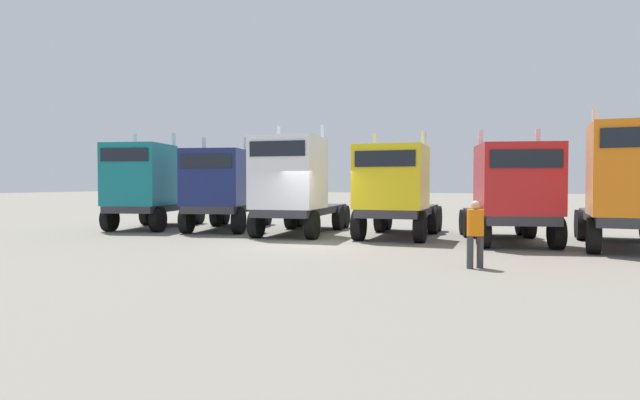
{
  "coord_description": "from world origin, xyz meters",
  "views": [
    {
      "loc": [
        7.05,
        -16.15,
        2.05
      ],
      "look_at": [
        -1.06,
        3.86,
        1.38
      ],
      "focal_mm": 29.57,
      "sensor_mm": 36.0,
      "label": 1
    }
  ],
  "objects_px": {
    "semi_truck_teal": "(145,185)",
    "semi_truck_red": "(513,193)",
    "semi_truck_navy": "(221,189)",
    "semi_truck_orange": "(631,186)",
    "semi_truck_white": "(294,185)",
    "visitor_in_hivis": "(475,229)",
    "semi_truck_yellow": "(395,190)"
  },
  "relations": [
    {
      "from": "semi_truck_white",
      "to": "semi_truck_orange",
      "type": "bearing_deg",
      "value": 81.29
    },
    {
      "from": "semi_truck_navy",
      "to": "semi_truck_orange",
      "type": "height_order",
      "value": "semi_truck_orange"
    },
    {
      "from": "semi_truck_navy",
      "to": "visitor_in_hivis",
      "type": "relative_size",
      "value": 3.95
    },
    {
      "from": "semi_truck_teal",
      "to": "semi_truck_yellow",
      "type": "distance_m",
      "value": 11.26
    },
    {
      "from": "semi_truck_yellow",
      "to": "visitor_in_hivis",
      "type": "bearing_deg",
      "value": 27.3
    },
    {
      "from": "semi_truck_white",
      "to": "semi_truck_red",
      "type": "xyz_separation_m",
      "value": [
        8.08,
        -0.12,
        -0.27
      ]
    },
    {
      "from": "semi_truck_yellow",
      "to": "semi_truck_red",
      "type": "xyz_separation_m",
      "value": [
        4.13,
        -0.55,
        -0.07
      ]
    },
    {
      "from": "semi_truck_teal",
      "to": "semi_truck_red",
      "type": "xyz_separation_m",
      "value": [
        15.37,
        -0.12,
        -0.25
      ]
    },
    {
      "from": "semi_truck_navy",
      "to": "semi_truck_yellow",
      "type": "bearing_deg",
      "value": 74.7
    },
    {
      "from": "semi_truck_teal",
      "to": "semi_truck_navy",
      "type": "xyz_separation_m",
      "value": [
        3.6,
        0.56,
        -0.19
      ]
    },
    {
      "from": "semi_truck_navy",
      "to": "visitor_in_hivis",
      "type": "height_order",
      "value": "semi_truck_navy"
    },
    {
      "from": "semi_truck_white",
      "to": "semi_truck_orange",
      "type": "relative_size",
      "value": 1.03
    },
    {
      "from": "visitor_in_hivis",
      "to": "semi_truck_orange",
      "type": "bearing_deg",
      "value": -77.9
    },
    {
      "from": "semi_truck_yellow",
      "to": "visitor_in_hivis",
      "type": "distance_m",
      "value": 7.06
    },
    {
      "from": "semi_truck_teal",
      "to": "semi_truck_red",
      "type": "height_order",
      "value": "semi_truck_teal"
    },
    {
      "from": "semi_truck_white",
      "to": "semi_truck_yellow",
      "type": "xyz_separation_m",
      "value": [
        3.95,
        0.44,
        -0.2
      ]
    },
    {
      "from": "semi_truck_yellow",
      "to": "visitor_in_hivis",
      "type": "relative_size",
      "value": 3.62
    },
    {
      "from": "semi_truck_red",
      "to": "semi_truck_white",
      "type": "bearing_deg",
      "value": -104.82
    },
    {
      "from": "semi_truck_navy",
      "to": "semi_truck_red",
      "type": "bearing_deg",
      "value": 72.33
    },
    {
      "from": "semi_truck_yellow",
      "to": "semi_truck_orange",
      "type": "height_order",
      "value": "semi_truck_orange"
    },
    {
      "from": "semi_truck_navy",
      "to": "semi_truck_red",
      "type": "xyz_separation_m",
      "value": [
        11.78,
        -0.67,
        -0.06
      ]
    },
    {
      "from": "semi_truck_teal",
      "to": "semi_truck_navy",
      "type": "height_order",
      "value": "semi_truck_teal"
    },
    {
      "from": "semi_truck_red",
      "to": "semi_truck_orange",
      "type": "height_order",
      "value": "semi_truck_orange"
    },
    {
      "from": "semi_truck_white",
      "to": "semi_truck_navy",
      "type": "bearing_deg",
      "value": -104.93
    },
    {
      "from": "semi_truck_white",
      "to": "semi_truck_yellow",
      "type": "bearing_deg",
      "value": 89.92
    },
    {
      "from": "semi_truck_red",
      "to": "semi_truck_teal",
      "type": "bearing_deg",
      "value": -104.43
    },
    {
      "from": "semi_truck_white",
      "to": "semi_truck_red",
      "type": "bearing_deg",
      "value": 82.8
    },
    {
      "from": "semi_truck_yellow",
      "to": "visitor_in_hivis",
      "type": "height_order",
      "value": "semi_truck_yellow"
    },
    {
      "from": "semi_truck_navy",
      "to": "semi_truck_teal",
      "type": "bearing_deg",
      "value": -95.61
    },
    {
      "from": "semi_truck_teal",
      "to": "semi_truck_red",
      "type": "distance_m",
      "value": 15.38
    },
    {
      "from": "semi_truck_white",
      "to": "visitor_in_hivis",
      "type": "bearing_deg",
      "value": 46.42
    },
    {
      "from": "semi_truck_yellow",
      "to": "semi_truck_red",
      "type": "bearing_deg",
      "value": 79.88
    }
  ]
}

